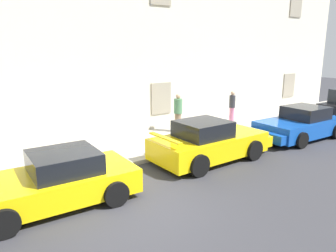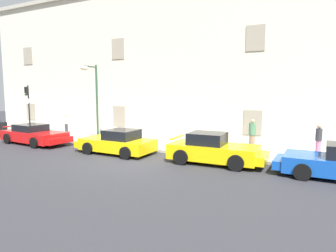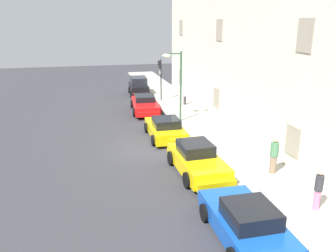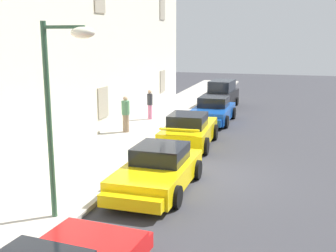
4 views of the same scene
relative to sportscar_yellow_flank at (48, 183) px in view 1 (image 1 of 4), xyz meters
The scene contains 8 objects.
ground_plane 2.15m from the sportscar_yellow_flank, 38.50° to the right, with size 80.00×80.00×0.00m, color #333338.
sidewalk 3.52m from the sportscar_yellow_flank, 62.27° to the left, with size 60.00×3.61×0.14m, color #A8A399.
building_facade 8.81m from the sportscar_yellow_flank, 77.16° to the left, with size 37.26×4.94×11.07m.
sportscar_yellow_flank is the anchor object (origin of this frame).
sportscar_white_middle 5.82m from the sportscar_yellow_flank, ahead, with size 4.67×2.25×1.49m.
sportscar_tail_end 10.88m from the sportscar_yellow_flank, ahead, with size 4.59×2.25×1.41m.
pedestrian_admiring 10.84m from the sportscar_yellow_flank, 19.77° to the left, with size 0.35×0.35×1.68m.
pedestrian_strolling 7.80m from the sportscar_yellow_flank, 28.96° to the left, with size 0.51×0.51×1.78m.
Camera 1 is at (-3.32, -6.66, 3.94)m, focal length 34.11 mm.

